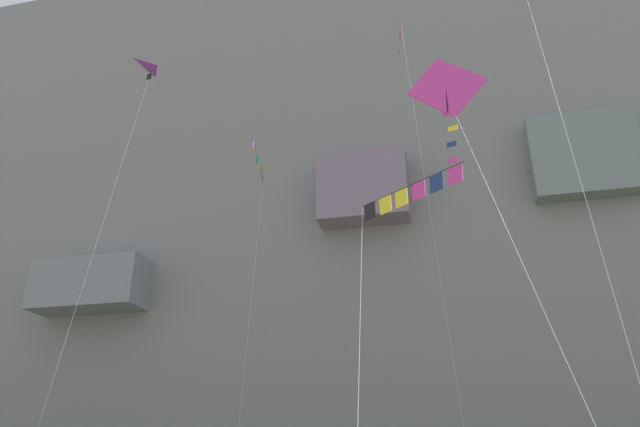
# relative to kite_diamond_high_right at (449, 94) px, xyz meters

# --- Properties ---
(cliff_face) EXTENTS (180.00, 24.65, 61.25)m
(cliff_face) POSITION_rel_kite_diamond_high_right_xyz_m (-7.90, 49.10, 19.46)
(cliff_face) COLOR gray
(cliff_face) RESTS_ON ground
(kite_diamond_high_right) EXTENTS (3.38, 3.48, 12.45)m
(kite_diamond_high_right) POSITION_rel_kite_diamond_high_right_xyz_m (0.00, 0.00, 0.00)
(kite_diamond_high_right) COLOR #CC3399
(kite_diamond_high_right) RESTS_ON ground
(kite_banner_low_left) EXTENTS (1.07, 5.46, 22.03)m
(kite_banner_low_left) POSITION_rel_kite_diamond_high_right_xyz_m (-12.42, 20.61, 9.65)
(kite_banner_low_left) COLOR black
(kite_banner_low_left) RESTS_ON ground
(kite_banner_mid_center) EXTENTS (2.45, 3.20, 29.09)m
(kite_banner_mid_center) POSITION_rel_kite_diamond_high_right_xyz_m (-2.01, 18.93, 13.44)
(kite_banner_mid_center) COLOR black
(kite_banner_mid_center) RESTS_ON ground
(kite_banner_low_right) EXTENTS (2.95, 5.72, 9.82)m
(kite_banner_low_right) POSITION_rel_kite_diamond_high_right_xyz_m (-1.30, 1.94, -1.96)
(kite_banner_low_right) COLOR black
(kite_banner_low_right) RESTS_ON ground
(kite_delta_high_left) EXTENTS (3.29, 3.20, 24.35)m
(kite_delta_high_left) POSITION_rel_kite_diamond_high_right_xyz_m (-16.37, 13.00, 12.38)
(kite_delta_high_left) COLOR purple
(kite_delta_high_left) RESTS_ON ground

